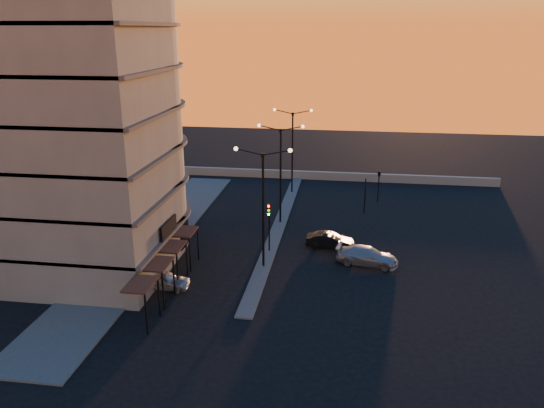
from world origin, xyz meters
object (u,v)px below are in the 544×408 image
at_px(streetlamp_mid, 281,166).
at_px(traffic_light_main, 269,220).
at_px(car_hatchback, 163,280).
at_px(car_sedan, 330,241).
at_px(car_wagon, 367,256).

bearing_deg(streetlamp_mid, traffic_light_main, -90.00).
height_order(traffic_light_main, car_hatchback, traffic_light_main).
bearing_deg(streetlamp_mid, car_hatchback, -114.02).
bearing_deg(car_hatchback, car_sedan, -52.05).
xyz_separation_m(traffic_light_main, car_wagon, (8.00, -1.20, -2.19)).
bearing_deg(car_wagon, car_hatchback, 124.20).
xyz_separation_m(streetlamp_mid, car_hatchback, (-6.50, -14.58, -4.95)).
distance_m(car_hatchback, car_wagon, 15.79).
bearing_deg(streetlamp_mid, car_sedan, -47.81).
relative_size(traffic_light_main, car_wagon, 0.88).
xyz_separation_m(car_hatchback, car_sedan, (11.45, 9.13, 0.02)).
relative_size(car_hatchback, car_sedan, 0.94).
height_order(traffic_light_main, car_sedan, traffic_light_main).
height_order(traffic_light_main, car_wagon, traffic_light_main).
xyz_separation_m(car_sedan, car_wagon, (3.05, -2.88, 0.05)).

